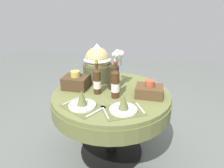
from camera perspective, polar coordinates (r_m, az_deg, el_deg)
ground at (r=2.52m, az=-0.16°, el=-17.89°), size 8.00×8.00×0.00m
dining_table at (r=2.16m, az=-0.18°, el=-5.53°), size 1.21×1.21×0.75m
place_setting_left at (r=1.84m, az=-8.22°, el=-4.91°), size 0.42×0.39×0.16m
place_setting_right at (r=1.76m, az=3.16°, el=-6.01°), size 0.42×0.39×0.16m
flower_vase at (r=2.12m, az=0.69°, el=3.77°), size 0.16×0.22×0.42m
wine_bottle_left at (r=2.04m, az=-4.11°, el=0.83°), size 0.08×0.08×0.34m
wine_bottle_centre at (r=1.95m, az=0.93°, el=0.09°), size 0.08×0.08×0.36m
gift_tub_back_left at (r=2.34m, az=-4.04°, el=6.17°), size 0.33×0.33×0.43m
woven_basket_side_left at (r=2.21m, az=-9.88°, el=0.63°), size 0.25×0.21×0.19m
woven_basket_side_right at (r=2.03m, az=10.20°, el=-1.79°), size 0.26×0.20×0.17m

